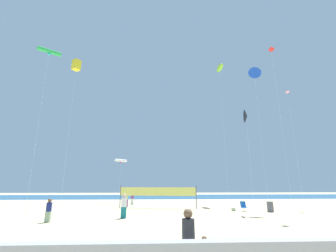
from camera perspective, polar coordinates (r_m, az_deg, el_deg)
The scene contains 20 objects.
ground_plane at distance 17.18m, azimuth 5.96°, elevation -22.67°, with size 120.00×120.00×0.00m, color beige.
ocean_band at distance 51.48m, azimuth -0.33°, elevation -17.33°, with size 120.00×20.00×0.01m, color #28608C.
mother_figure at distance 7.66m, azimuth 5.17°, elevation -25.97°, with size 0.39×0.39×1.70m.
toddler_figure at distance 7.79m, azimuth 9.25°, elevation -28.74°, with size 0.21×0.21×0.93m.
beachgoer_plum_shirt at distance 30.82m, azimuth -8.98°, elevation -17.39°, with size 0.37×0.37×1.60m.
beachgoer_navy_shirt at distance 18.16m, azimuth -27.83°, elevation -18.10°, with size 0.35×0.35×1.54m.
beachgoer_white_shirt at distance 18.50m, azimuth -11.04°, elevation -18.93°, with size 0.41×0.41×1.79m.
beachgoer_sage_shirt at distance 27.40m, azimuth -10.48°, elevation -17.46°, with size 0.41×0.41×1.80m.
folding_beach_chair at distance 24.25m, azimuth 18.51°, elevation -18.55°, with size 0.52×0.65×0.89m.
trash_barrel at distance 24.40m, azimuth 24.35°, elevation -18.03°, with size 0.57×0.57×0.91m, color #595960.
volleyball_net at distance 25.95m, azimuth -2.74°, elevation -16.35°, with size 8.37×2.07×2.40m.
beach_handbag at distance 24.12m, azimuth 16.16°, elevation -19.53°, with size 0.34×0.17×0.27m, color #99B28C.
kite_pink_diamond at distance 31.46m, azimuth 27.98°, elevation 6.50°, with size 0.43×0.44×13.62m.
kite_black_delta at distance 24.02m, azimuth 19.02°, elevation 2.34°, with size 0.51×1.32×9.77m.
kite_blue_delta at distance 28.13m, azimuth 20.92°, elevation 12.19°, with size 1.47×0.79×15.38m.
kite_white_tube at distance 35.28m, azimuth -11.81°, elevation -8.53°, with size 1.74×1.70×6.21m.
kite_green_tube at distance 25.25m, azimuth -27.72°, elevation 16.20°, with size 1.95×1.44×14.92m.
kite_lime_inflatable at distance 38.11m, azimuth 12.91°, elevation 14.02°, with size 0.89×2.30×21.09m.
kite_red_diamond at distance 25.43m, azimuth 24.76°, elevation 15.76°, with size 0.59×0.59×15.60m.
kite_yellow_box at distance 27.62m, azimuth -22.08°, elevation 13.97°, with size 0.99×0.99×15.75m.
Camera 1 is at (-2.59, -16.81, 2.42)m, focal length 24.21 mm.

